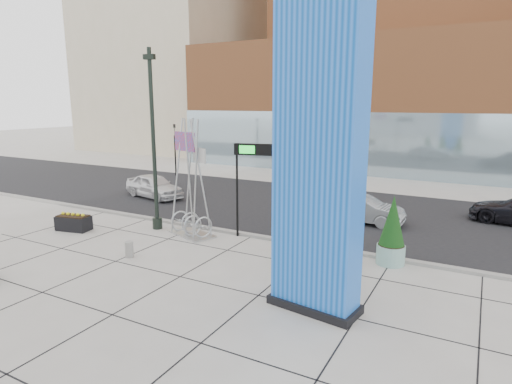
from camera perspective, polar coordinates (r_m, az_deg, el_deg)
The scene contains 18 objects.
ground at distance 16.24m, azimuth -10.69°, elevation -9.16°, with size 160.00×160.00×0.00m, color #9E9991.
street_asphalt at distance 24.44m, azimuth 4.16°, elevation -1.78°, with size 80.00×12.00×0.02m, color black.
curb_edge at distance 19.30m, azimuth -3.21°, elevation -5.35°, with size 80.00×0.30×0.12m, color gray.
tower_podium at distance 39.65m, azimuth 15.99°, elevation 11.05°, with size 34.00×10.00×11.00m, color #9F582E.
tower_glass_front at distance 35.13m, azimuth 13.99°, elevation 6.20°, with size 34.00×0.60×5.00m, color #8CA5B2.
building_beige_left at distance 59.04m, azimuth -10.28°, elevation 22.68°, with size 18.00×20.00×34.00m, color tan.
blue_pylon at distance 11.53m, azimuth 8.32°, elevation 3.43°, with size 2.69×1.49×8.50m.
lamp_post at distance 19.86m, azimuth -13.42°, elevation 4.44°, with size 0.54×0.44×8.09m.
public_art_sculpture at distance 18.97m, azimuth -8.66°, elevation -1.74°, with size 2.51×1.83×5.14m.
concrete_bollard at distance 17.04m, azimuth -16.54°, elevation -7.35°, with size 0.31×0.31×0.61m, color gray.
overhead_street_sign at distance 17.85m, azimuth -0.66°, elevation 4.56°, with size 1.90×0.62×4.08m.
round_planter_east at distance 16.18m, azimuth 17.69°, elevation -5.11°, with size 1.02×1.02×2.54m.
round_planter_mid at distance 14.96m, azimuth 9.52°, elevation -6.50°, with size 0.93×0.93×2.32m.
round_planter_west at distance 17.04m, azimuth 7.03°, elevation -4.22°, with size 0.91×0.91×2.27m.
box_planter_north at distance 21.37m, azimuth -23.16°, elevation -3.70°, with size 1.64×1.05×0.83m.
car_white_west at distance 26.95m, azimuth -13.43°, elevation 0.75°, with size 1.69×4.21×1.44m, color white.
car_silver_mid at distance 21.43m, azimuth 13.83°, elevation -2.24°, with size 1.42×4.07×1.34m, color #95989C.
traffic_signal at distance 34.56m, azimuth -10.76°, elevation 5.92°, with size 0.15×0.18×4.10m.
Camera 1 is at (9.68, -11.69, 5.78)m, focal length 30.00 mm.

